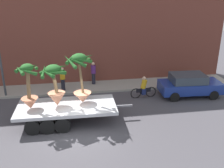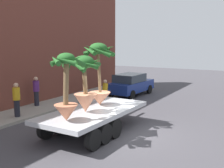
# 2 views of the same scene
# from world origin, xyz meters

# --- Properties ---
(ground_plane) EXTENTS (60.00, 60.00, 0.00)m
(ground_plane) POSITION_xyz_m (0.00, 0.00, 0.00)
(ground_plane) COLOR #423F44
(sidewalk) EXTENTS (24.00, 2.20, 0.15)m
(sidewalk) POSITION_xyz_m (0.00, 6.10, 0.07)
(sidewalk) COLOR gray
(sidewalk) RESTS_ON ground
(building_facade) EXTENTS (24.00, 1.20, 9.03)m
(building_facade) POSITION_xyz_m (0.00, 7.80, 4.52)
(building_facade) COLOR brown
(building_facade) RESTS_ON ground
(flatbed_trailer) EXTENTS (6.42, 2.58, 0.98)m
(flatbed_trailer) POSITION_xyz_m (-0.75, 1.21, 0.76)
(flatbed_trailer) COLOR #B7BABF
(flatbed_trailer) RESTS_ON ground
(potted_palm_rear) EXTENTS (1.62, 1.62, 2.34)m
(potted_palm_rear) POSITION_xyz_m (-1.04, 1.31, 2.19)
(potted_palm_rear) COLOR tan
(potted_palm_rear) RESTS_ON flatbed_trailer
(potted_palm_middle) EXTENTS (1.70, 1.68, 2.83)m
(potted_palm_middle) POSITION_xyz_m (0.36, 1.48, 2.43)
(potted_palm_middle) COLOR tan
(potted_palm_middle) RESTS_ON flatbed_trailer
(potted_palm_front) EXTENTS (1.20, 1.25, 2.49)m
(potted_palm_front) POSITION_xyz_m (-2.38, 1.15, 2.12)
(potted_palm_front) COLOR #C17251
(potted_palm_front) RESTS_ON flatbed_trailer
(cyclist) EXTENTS (1.84, 0.37, 1.54)m
(cyclist) POSITION_xyz_m (4.63, 3.78, 0.67)
(cyclist) COLOR black
(cyclist) RESTS_ON ground
(parked_car) EXTENTS (4.25, 2.03, 1.58)m
(parked_car) POSITION_xyz_m (7.81, 3.56, 0.83)
(parked_car) COLOR navy
(parked_car) RESTS_ON ground
(pedestrian_near_gate) EXTENTS (0.36, 0.36, 1.71)m
(pedestrian_near_gate) POSITION_xyz_m (1.47, 6.56, 1.04)
(pedestrian_near_gate) COLOR black
(pedestrian_near_gate) RESTS_ON sidewalk
(pedestrian_far_left) EXTENTS (0.36, 0.36, 1.71)m
(pedestrian_far_left) POSITION_xyz_m (-0.81, 5.61, 1.04)
(pedestrian_far_left) COLOR black
(pedestrian_far_left) RESTS_ON sidewalk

